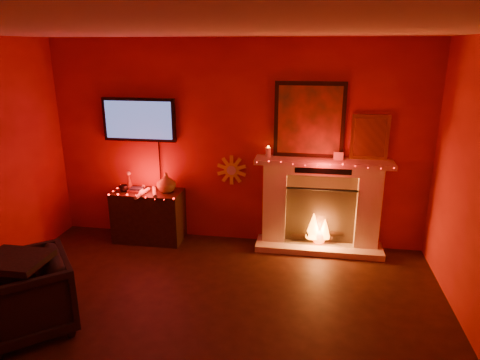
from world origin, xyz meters
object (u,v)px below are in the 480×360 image
object	(u,v)px
tv	(139,120)
console_table	(149,213)
fireplace	(320,196)
sunburst_clock	(232,170)
armchair	(25,296)

from	to	relation	value
tv	console_table	size ratio (longest dim) A/B	1.27
fireplace	sunburst_clock	xyz separation A→B (m)	(-1.19, 0.09, 0.28)
sunburst_clock	console_table	bearing A→B (deg)	-168.85
fireplace	armchair	xyz separation A→B (m)	(-2.72, -2.23, -0.36)
sunburst_clock	tv	bearing A→B (deg)	-178.76
sunburst_clock	armchair	bearing A→B (deg)	-123.41
console_table	armchair	size ratio (longest dim) A/B	1.21
tv	console_table	distance (m)	1.28
tv	sunburst_clock	distance (m)	1.41
tv	sunburst_clock	world-z (taller)	tv
sunburst_clock	armchair	size ratio (longest dim) A/B	0.50
fireplace	console_table	xyz separation A→B (m)	(-2.31, -0.13, -0.33)
sunburst_clock	armchair	world-z (taller)	sunburst_clock
sunburst_clock	console_table	size ratio (longest dim) A/B	0.41
console_table	armchair	xyz separation A→B (m)	(-0.42, -2.10, -0.02)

